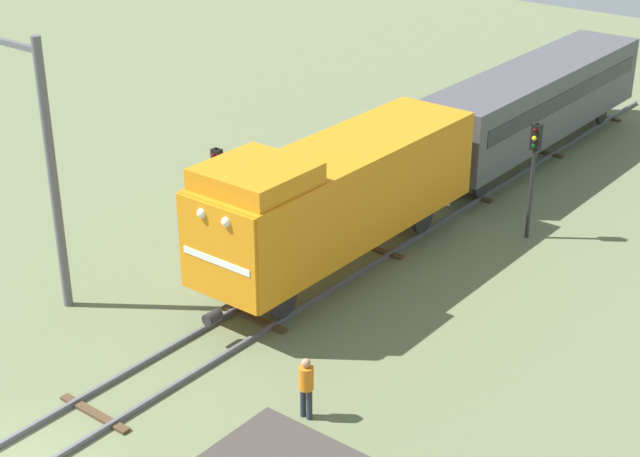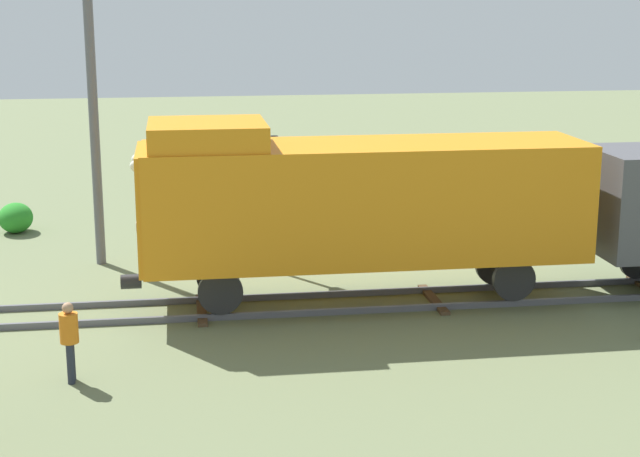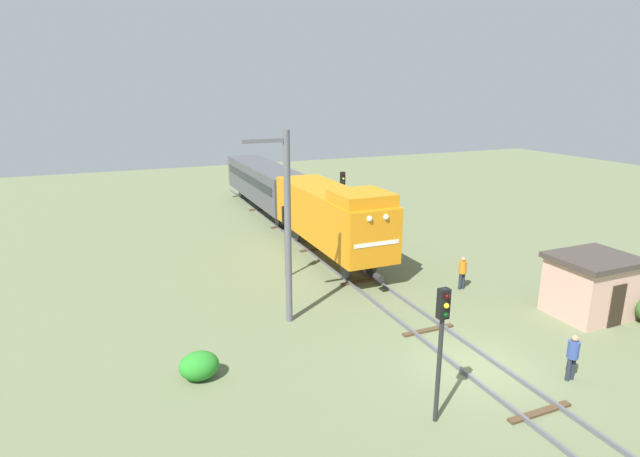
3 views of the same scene
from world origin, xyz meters
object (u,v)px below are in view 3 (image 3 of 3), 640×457
Objects in this scene: locomotive at (332,214)px; passenger_car_leading at (265,181)px; traffic_signal_far at (343,189)px; worker_by_signal at (462,270)px; relay_hut at (591,285)px; traffic_signal_mid at (286,228)px; worker_near_track at (573,354)px; traffic_signal_near at (442,331)px; catenary_mast at (286,225)px.

locomotive is 0.83× the size of passenger_car_leading.
traffic_signal_far is 12.94m from worker_by_signal.
traffic_signal_mid is at bearing 138.75° from relay_hut.
worker_near_track is (5.80, -13.10, -1.73)m from traffic_signal_mid.
relay_hut is (3.90, -17.40, -1.47)m from traffic_signal_far.
traffic_signal_mid is 14.43m from worker_near_track.
worker_near_track is at bearing 0.54° from traffic_signal_near.
worker_by_signal is at bearing 125.61° from relay_hut.
catenary_mast reaches higher than traffic_signal_far.
locomotive is 13.62m from relay_hut.
locomotive is 1.42× the size of catenary_mast.
catenary_mast is at bearing 87.08° from worker_by_signal.
worker_near_track is 1.00× the size of worker_by_signal.
worker_by_signal is 0.49× the size of relay_hut.
worker_near_track is 6.22m from relay_hut.
passenger_car_leading is at bearing 106.94° from relay_hut.
catenary_mast is at bearing -108.44° from traffic_signal_mid.
relay_hut is (10.90, -9.56, -1.33)m from traffic_signal_mid.
locomotive is at bearing 123.61° from relay_hut.
traffic_signal_mid is (-0.20, 13.15, -0.26)m from traffic_signal_near.
locomotive reaches higher than relay_hut.
traffic_signal_mid is 10.51m from traffic_signal_far.
relay_hut is at bearing -20.03° from catenary_mast.
traffic_signal_far is 0.50× the size of catenary_mast.
traffic_signal_near is 2.53× the size of worker_near_track.
locomotive is at bearing 52.97° from catenary_mast.
worker_near_track is at bearing -47.42° from catenary_mast.
passenger_car_leading is at bearing 90.00° from locomotive.
passenger_car_leading is 20.75m from catenary_mast.
traffic_signal_mid is at bearing -102.72° from passenger_car_leading.
traffic_signal_mid is at bearing -26.80° from worker_near_track.
worker_by_signal is at bearing -57.83° from locomotive.
worker_by_signal is (0.60, -12.79, -1.86)m from traffic_signal_far.
worker_near_track is (2.40, -14.83, -1.78)m from locomotive.
traffic_signal_near is 1.23× the size of relay_hut.
catenary_mast is (-5.06, -20.04, 1.82)m from passenger_car_leading.
traffic_signal_mid is 1.11× the size of relay_hut.
traffic_signal_far is at bearing 72.05° from traffic_signal_near.
catenary_mast is (-7.46, 8.12, 3.35)m from worker_near_track.
locomotive reaches higher than passenger_car_leading.
locomotive is 15.22m from traffic_signal_near.
traffic_signal_mid is at bearing 90.87° from traffic_signal_near.
catenary_mast is at bearing 102.83° from traffic_signal_near.
traffic_signal_near is 5.94m from worker_near_track.
locomotive is at bearing -120.51° from traffic_signal_far.
traffic_signal_far is 17.89m from relay_hut.
passenger_car_leading is at bearing 116.48° from traffic_signal_far.
passenger_car_leading is at bearing 75.83° from catenary_mast.
catenary_mast is (-8.66, -12.82, 1.49)m from traffic_signal_far.
locomotive is at bearing -41.49° from worker_near_track.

